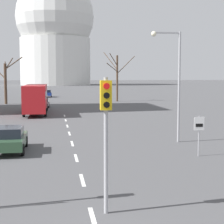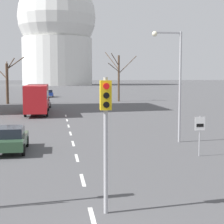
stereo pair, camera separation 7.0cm
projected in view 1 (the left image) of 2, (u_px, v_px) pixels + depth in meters
name	position (u px, v px, depth m)	size (l,w,h in m)	color
lane_stripe_0	(93.00, 218.00, 11.99)	(0.16, 2.00, 0.01)	silver
lane_stripe_1	(82.00, 180.00, 16.42)	(0.16, 2.00, 0.01)	silver
lane_stripe_2	(76.00, 158.00, 20.84)	(0.16, 2.00, 0.01)	silver
lane_stripe_3	(72.00, 144.00, 25.27)	(0.16, 2.00, 0.01)	silver
lane_stripe_4	(69.00, 133.00, 29.69)	(0.16, 2.00, 0.01)	silver
lane_stripe_5	(67.00, 126.00, 34.12)	(0.16, 2.00, 0.01)	silver
lane_stripe_6	(66.00, 120.00, 38.54)	(0.16, 2.00, 0.01)	silver
lane_stripe_7	(64.00, 116.00, 42.97)	(0.16, 2.00, 0.01)	silver
traffic_signal_centre_tall	(106.00, 119.00, 12.15)	(0.36, 0.34, 4.51)	#9E9EA3
speed_limit_sign	(199.00, 129.00, 21.20)	(0.60, 0.08, 2.30)	#9E9EA3
street_lamp_right	(174.00, 74.00, 25.41)	(2.08, 0.36, 7.53)	#9E9EA3
sedan_near_left	(43.00, 102.00, 54.42)	(1.91, 3.83, 1.65)	#B7B7BC
sedan_near_right	(10.00, 139.00, 22.52)	(1.81, 4.49, 1.51)	#2D4C33
sedan_mid_centre	(47.00, 93.00, 80.83)	(1.95, 4.46, 1.61)	navy
city_bus	(36.00, 97.00, 44.85)	(2.66, 10.80, 3.48)	red
bare_tree_left_near	(6.00, 81.00, 60.70)	(4.48, 3.32, 7.73)	brown
bare_tree_right_near	(117.00, 76.00, 67.05)	(5.36, 3.72, 8.97)	brown
capitol_dome	(55.00, 31.00, 187.48)	(39.02, 39.02, 55.11)	silver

